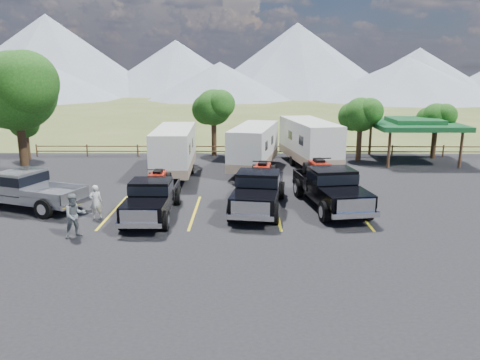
{
  "coord_description": "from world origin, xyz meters",
  "views": [
    {
      "loc": [
        0.41,
        -17.75,
        6.91
      ],
      "look_at": [
        0.2,
        4.21,
        1.6
      ],
      "focal_mm": 35.0,
      "sensor_mm": 36.0,
      "label": 1
    }
  ],
  "objects_px": {
    "rig_left": "(152,196)",
    "person_b": "(75,216)",
    "rig_center": "(259,188)",
    "tree_big_nw": "(16,91)",
    "pavilion": "(414,124)",
    "trailer_right": "(309,143)",
    "pickup_silver": "(25,189)",
    "trailer_left": "(174,151)",
    "trailer_center": "(254,147)",
    "rig_right": "(330,186)",
    "person_a": "(96,202)"
  },
  "relations": [
    {
      "from": "tree_big_nw",
      "to": "pavilion",
      "type": "height_order",
      "value": "tree_big_nw"
    },
    {
      "from": "trailer_right",
      "to": "pickup_silver",
      "type": "relative_size",
      "value": 1.39
    },
    {
      "from": "tree_big_nw",
      "to": "pickup_silver",
      "type": "distance_m",
      "value": 6.72
    },
    {
      "from": "pickup_silver",
      "to": "rig_left",
      "type": "bearing_deg",
      "value": 100.43
    },
    {
      "from": "pavilion",
      "to": "tree_big_nw",
      "type": "bearing_deg",
      "value": -162.66
    },
    {
      "from": "trailer_center",
      "to": "rig_center",
      "type": "bearing_deg",
      "value": -77.74
    },
    {
      "from": "pavilion",
      "to": "pickup_silver",
      "type": "bearing_deg",
      "value": -152.04
    },
    {
      "from": "trailer_left",
      "to": "trailer_right",
      "type": "relative_size",
      "value": 0.95
    },
    {
      "from": "rig_right",
      "to": "person_a",
      "type": "distance_m",
      "value": 11.36
    },
    {
      "from": "tree_big_nw",
      "to": "trailer_right",
      "type": "height_order",
      "value": "tree_big_nw"
    },
    {
      "from": "rig_right",
      "to": "rig_center",
      "type": "bearing_deg",
      "value": 176.86
    },
    {
      "from": "rig_left",
      "to": "trailer_left",
      "type": "xyz_separation_m",
      "value": [
        -0.18,
        8.5,
        0.65
      ]
    },
    {
      "from": "trailer_left",
      "to": "trailer_center",
      "type": "bearing_deg",
      "value": 14.43
    },
    {
      "from": "person_b",
      "to": "pickup_silver",
      "type": "bearing_deg",
      "value": 99.05
    },
    {
      "from": "rig_right",
      "to": "pickup_silver",
      "type": "relative_size",
      "value": 1.05
    },
    {
      "from": "rig_left",
      "to": "pickup_silver",
      "type": "bearing_deg",
      "value": 170.22
    },
    {
      "from": "rig_center",
      "to": "trailer_left",
      "type": "bearing_deg",
      "value": 133.6
    },
    {
      "from": "trailer_right",
      "to": "person_b",
      "type": "relative_size",
      "value": 5.01
    },
    {
      "from": "tree_big_nw",
      "to": "trailer_center",
      "type": "bearing_deg",
      "value": 18.04
    },
    {
      "from": "pavilion",
      "to": "rig_right",
      "type": "distance_m",
      "value": 14.7
    },
    {
      "from": "trailer_left",
      "to": "trailer_center",
      "type": "relative_size",
      "value": 1.01
    },
    {
      "from": "tree_big_nw",
      "to": "trailer_right",
      "type": "bearing_deg",
      "value": 18.61
    },
    {
      "from": "tree_big_nw",
      "to": "rig_center",
      "type": "bearing_deg",
      "value": -17.95
    },
    {
      "from": "pickup_silver",
      "to": "person_b",
      "type": "distance_m",
      "value": 5.6
    },
    {
      "from": "rig_right",
      "to": "trailer_right",
      "type": "distance_m",
      "value": 9.97
    },
    {
      "from": "rig_center",
      "to": "trailer_right",
      "type": "xyz_separation_m",
      "value": [
        3.86,
        10.33,
        0.64
      ]
    },
    {
      "from": "trailer_center",
      "to": "person_a",
      "type": "height_order",
      "value": "trailer_center"
    },
    {
      "from": "tree_big_nw",
      "to": "rig_left",
      "type": "relative_size",
      "value": 1.31
    },
    {
      "from": "rig_center",
      "to": "person_b",
      "type": "relative_size",
      "value": 3.62
    },
    {
      "from": "rig_center",
      "to": "rig_left",
      "type": "bearing_deg",
      "value": -158.92
    },
    {
      "from": "tree_big_nw",
      "to": "trailer_left",
      "type": "relative_size",
      "value": 0.88
    },
    {
      "from": "pavilion",
      "to": "person_b",
      "type": "xyz_separation_m",
      "value": [
        -19.57,
        -16.48,
        -1.82
      ]
    },
    {
      "from": "pickup_silver",
      "to": "person_a",
      "type": "distance_m",
      "value": 4.26
    },
    {
      "from": "trailer_center",
      "to": "trailer_right",
      "type": "xyz_separation_m",
      "value": [
        3.93,
        1.47,
        0.09
      ]
    },
    {
      "from": "tree_big_nw",
      "to": "pickup_silver",
      "type": "height_order",
      "value": "tree_big_nw"
    },
    {
      "from": "trailer_center",
      "to": "rig_right",
      "type": "bearing_deg",
      "value": -54.94
    },
    {
      "from": "rig_left",
      "to": "rig_center",
      "type": "xyz_separation_m",
      "value": [
        5.05,
        1.17,
        0.09
      ]
    },
    {
      "from": "pavilion",
      "to": "trailer_right",
      "type": "xyz_separation_m",
      "value": [
        -8.01,
        -2.07,
        -1.06
      ]
    },
    {
      "from": "tree_big_nw",
      "to": "trailer_center",
      "type": "height_order",
      "value": "tree_big_nw"
    },
    {
      "from": "rig_left",
      "to": "person_b",
      "type": "height_order",
      "value": "rig_left"
    },
    {
      "from": "rig_right",
      "to": "trailer_left",
      "type": "bearing_deg",
      "value": 132.37
    },
    {
      "from": "pavilion",
      "to": "rig_center",
      "type": "height_order",
      "value": "pavilion"
    },
    {
      "from": "tree_big_nw",
      "to": "trailer_left",
      "type": "xyz_separation_m",
      "value": [
        8.44,
        2.9,
        -3.94
      ]
    },
    {
      "from": "rig_right",
      "to": "pickup_silver",
      "type": "height_order",
      "value": "rig_right"
    },
    {
      "from": "rig_left",
      "to": "pickup_silver",
      "type": "height_order",
      "value": "rig_left"
    },
    {
      "from": "trailer_center",
      "to": "trailer_right",
      "type": "bearing_deg",
      "value": 32.38
    },
    {
      "from": "trailer_right",
      "to": "person_a",
      "type": "relative_size",
      "value": 5.86
    },
    {
      "from": "rig_left",
      "to": "person_b",
      "type": "distance_m",
      "value": 3.93
    },
    {
      "from": "pavilion",
      "to": "trailer_right",
      "type": "bearing_deg",
      "value": -165.53
    },
    {
      "from": "rig_left",
      "to": "rig_right",
      "type": "xyz_separation_m",
      "value": [
        8.62,
        1.56,
        0.12
      ]
    }
  ]
}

